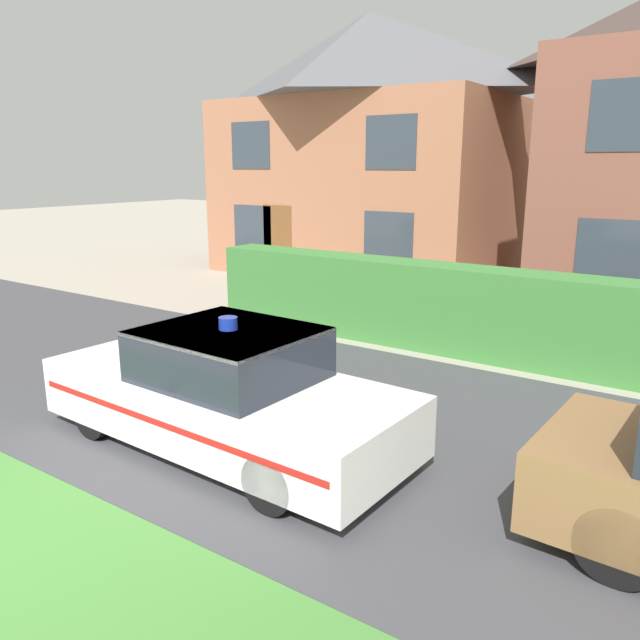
{
  "coord_description": "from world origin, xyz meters",
  "views": [
    {
      "loc": [
        5.27,
        -2.12,
        3.21
      ],
      "look_at": [
        0.35,
        5.0,
        1.05
      ],
      "focal_mm": 35.0,
      "sensor_mm": 36.0,
      "label": 1
    }
  ],
  "objects": [
    {
      "name": "house_left",
      "position": [
        -4.54,
        14.55,
        3.8
      ],
      "size": [
        8.59,
        5.63,
        7.44
      ],
      "color": "#A86B4C",
      "rests_on": "ground"
    },
    {
      "name": "garden_hedge",
      "position": [
        0.5,
        7.92,
        0.76
      ],
      "size": [
        8.57,
        0.83,
        1.52
      ],
      "primitive_type": "cube",
      "color": "#3D7F38",
      "rests_on": "ground"
    },
    {
      "name": "police_car",
      "position": [
        0.53,
        2.82,
        0.66
      ],
      "size": [
        4.59,
        1.93,
        1.56
      ],
      "rotation": [
        0.0,
        0.0,
        3.11
      ],
      "color": "black",
      "rests_on": "road_strip"
    },
    {
      "name": "lawn_verge",
      "position": [
        0.0,
        0.37,
        0.0
      ],
      "size": [
        28.0,
        1.67,
        0.01
      ],
      "primitive_type": "cube",
      "color": "#478438",
      "rests_on": "ground"
    },
    {
      "name": "road_strip",
      "position": [
        0.0,
        4.2,
        0.01
      ],
      "size": [
        28.0,
        5.98,
        0.01
      ],
      "primitive_type": "cube",
      "color": "#424247",
      "rests_on": "ground"
    }
  ]
}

